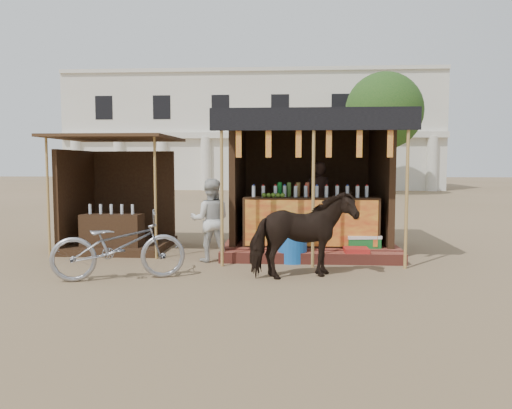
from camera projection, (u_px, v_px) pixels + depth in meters
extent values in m
plane|color=#846B4C|center=(249.00, 288.00, 7.29)|extent=(120.00, 120.00, 0.00)
cube|color=brown|center=(308.00, 243.00, 10.69)|extent=(3.40, 2.80, 0.22)
cube|color=brown|center=(311.00, 257.00, 9.15)|extent=(3.40, 0.35, 0.20)
cube|color=#352313|center=(310.00, 221.00, 9.70)|extent=(2.60, 0.55, 0.95)
cube|color=red|center=(311.00, 223.00, 9.42)|extent=(2.50, 0.02, 0.88)
cube|color=#352313|center=(307.00, 178.00, 11.82)|extent=(3.00, 0.12, 2.50)
cube|color=#352313|center=(238.00, 180.00, 10.68)|extent=(0.12, 2.50, 2.50)
cube|color=#352313|center=(380.00, 180.00, 10.49)|extent=(0.12, 2.50, 2.50)
cube|color=black|center=(310.00, 118.00, 10.28)|extent=(3.60, 3.60, 0.06)
cube|color=black|center=(314.00, 120.00, 8.52)|extent=(3.60, 0.06, 0.36)
cylinder|color=tan|center=(222.00, 189.00, 8.75)|extent=(0.06, 0.06, 2.75)
cylinder|color=tan|center=(313.00, 189.00, 8.65)|extent=(0.06, 0.06, 2.75)
cylinder|color=tan|center=(407.00, 190.00, 8.55)|extent=(0.06, 0.06, 2.75)
cube|color=red|center=(239.00, 142.00, 8.67)|extent=(0.10, 0.02, 0.55)
cube|color=red|center=(268.00, 142.00, 8.63)|extent=(0.10, 0.02, 0.55)
cube|color=red|center=(299.00, 142.00, 8.60)|extent=(0.10, 0.02, 0.55)
cube|color=red|center=(329.00, 141.00, 8.57)|extent=(0.10, 0.02, 0.55)
cube|color=red|center=(359.00, 141.00, 8.53)|extent=(0.10, 0.02, 0.55)
cube|color=red|center=(390.00, 141.00, 8.50)|extent=(0.10, 0.02, 0.55)
imported|color=black|center=(318.00, 200.00, 10.70)|extent=(0.62, 0.43, 1.64)
cube|color=#352313|center=(121.00, 245.00, 10.66)|extent=(2.00, 2.00, 0.15)
cube|color=#352313|center=(134.00, 197.00, 11.52)|extent=(1.90, 0.10, 2.10)
cube|color=#352313|center=(76.00, 200.00, 10.64)|extent=(0.10, 1.90, 2.10)
cube|color=#472D19|center=(117.00, 138.00, 10.37)|extent=(2.40, 2.40, 0.06)
cylinder|color=tan|center=(48.00, 197.00, 9.59)|extent=(0.05, 0.05, 2.35)
cylinder|color=tan|center=(155.00, 198.00, 9.45)|extent=(0.05, 0.05, 2.35)
cube|color=#352313|center=(112.00, 234.00, 10.13)|extent=(1.20, 0.50, 0.80)
imported|color=black|center=(302.00, 235.00, 7.88)|extent=(1.80, 1.28, 1.39)
imported|color=#919399|center=(119.00, 245.00, 7.81)|extent=(2.17, 1.27, 1.08)
imported|color=silver|center=(210.00, 220.00, 9.27)|extent=(0.82, 0.67, 1.54)
cylinder|color=blue|center=(292.00, 242.00, 9.20)|extent=(0.54, 0.54, 0.75)
cube|color=#AB201C|center=(356.00, 255.00, 9.15)|extent=(0.45, 0.41, 0.28)
cube|color=#19712A|center=(362.00, 248.00, 9.57)|extent=(0.67, 0.50, 0.40)
cube|color=white|center=(362.00, 236.00, 9.55)|extent=(0.69, 0.52, 0.06)
cube|color=silver|center=(254.00, 134.00, 36.92)|extent=(26.00, 7.00, 8.00)
cube|color=silver|center=(250.00, 135.00, 33.36)|extent=(26.00, 0.50, 0.40)
cube|color=silver|center=(250.00, 69.00, 33.10)|extent=(26.00, 0.30, 0.25)
cylinder|color=silver|center=(76.00, 164.00, 34.29)|extent=(0.70, 0.70, 3.60)
cylinder|color=silver|center=(119.00, 164.00, 34.10)|extent=(0.70, 0.70, 3.60)
cylinder|color=silver|center=(162.00, 164.00, 33.91)|extent=(0.70, 0.70, 3.60)
cylinder|color=silver|center=(206.00, 164.00, 33.71)|extent=(0.70, 0.70, 3.60)
cylinder|color=silver|center=(250.00, 164.00, 33.52)|extent=(0.70, 0.70, 3.60)
cylinder|color=silver|center=(295.00, 164.00, 33.33)|extent=(0.70, 0.70, 3.60)
cylinder|color=silver|center=(340.00, 164.00, 33.14)|extent=(0.70, 0.70, 3.60)
cylinder|color=silver|center=(386.00, 164.00, 32.94)|extent=(0.70, 0.70, 3.60)
cylinder|color=silver|center=(432.00, 164.00, 32.75)|extent=(0.70, 0.70, 3.60)
cylinder|color=#382314|center=(383.00, 160.00, 28.62)|extent=(0.50, 0.50, 4.00)
sphere|color=#35531C|center=(384.00, 111.00, 28.38)|extent=(4.40, 4.40, 4.40)
sphere|color=#35531C|center=(368.00, 122.00, 29.08)|extent=(2.99, 2.99, 2.99)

